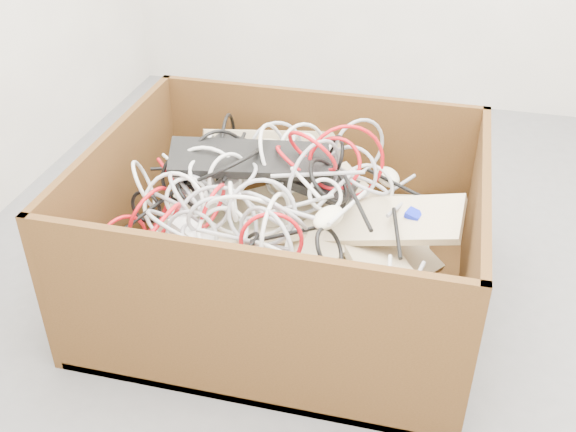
% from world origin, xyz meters
% --- Properties ---
extents(ground, '(3.00, 3.00, 0.00)m').
position_xyz_m(ground, '(0.00, 0.00, 0.00)').
color(ground, '#5B5B5E').
rests_on(ground, ground).
extents(cardboard_box, '(1.15, 0.96, 0.53)m').
position_xyz_m(cardboard_box, '(-0.30, -0.17, 0.14)').
color(cardboard_box, '#402810').
rests_on(cardboard_box, ground).
extents(keyboard_pile, '(0.98, 0.89, 0.37)m').
position_xyz_m(keyboard_pile, '(-0.27, -0.14, 0.29)').
color(keyboard_pile, beige).
rests_on(keyboard_pile, cardboard_box).
extents(mice_scatter, '(0.69, 0.66, 0.19)m').
position_xyz_m(mice_scatter, '(-0.27, -0.20, 0.35)').
color(mice_scatter, beige).
rests_on(mice_scatter, keyboard_pile).
extents(power_strip_left, '(0.21, 0.28, 0.12)m').
position_xyz_m(power_strip_left, '(-0.48, -0.11, 0.37)').
color(power_strip_left, silver).
rests_on(power_strip_left, keyboard_pile).
extents(power_strip_right, '(0.31, 0.19, 0.10)m').
position_xyz_m(power_strip_right, '(-0.43, -0.43, 0.34)').
color(power_strip_right, silver).
rests_on(power_strip_right, keyboard_pile).
extents(vga_plug, '(0.06, 0.06, 0.03)m').
position_xyz_m(vga_plug, '(0.09, -0.13, 0.35)').
color(vga_plug, '#0D1DC9').
rests_on(vga_plug, keyboard_pile).
extents(cable_tangle, '(0.95, 0.93, 0.43)m').
position_xyz_m(cable_tangle, '(-0.39, -0.19, 0.40)').
color(cable_tangle, silver).
rests_on(cable_tangle, keyboard_pile).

